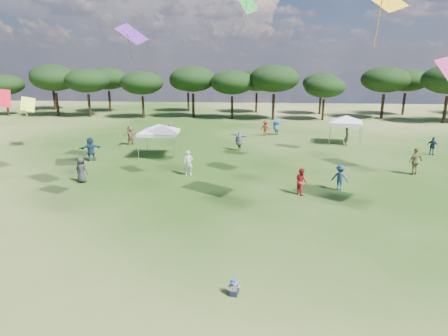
% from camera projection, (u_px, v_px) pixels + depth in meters
% --- Properties ---
extents(ground, '(140.00, 140.00, 0.00)m').
position_uv_depth(ground, '(212.00, 327.00, 10.73)').
color(ground, '#2E4F17').
rests_on(ground, ground).
extents(tree_line, '(108.78, 17.63, 7.77)m').
position_uv_depth(tree_line, '(267.00, 80.00, 54.67)').
color(tree_line, black).
rests_on(tree_line, ground).
extents(tent_left, '(6.10, 6.10, 3.01)m').
position_uv_depth(tent_left, '(159.00, 126.00, 30.55)').
color(tent_left, gray).
rests_on(tent_left, ground).
extents(tent_right, '(5.91, 5.91, 3.04)m').
position_uv_depth(tent_right, '(346.00, 117.00, 35.81)').
color(tent_right, gray).
rests_on(tent_right, ground).
extents(toddler, '(0.41, 0.45, 0.58)m').
position_uv_depth(toddler, '(234.00, 288.00, 12.20)').
color(toddler, black).
rests_on(toddler, ground).
extents(festival_crowd, '(29.24, 21.07, 1.92)m').
position_uv_depth(festival_crowd, '(234.00, 141.00, 32.94)').
color(festival_crowd, navy).
rests_on(festival_crowd, ground).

